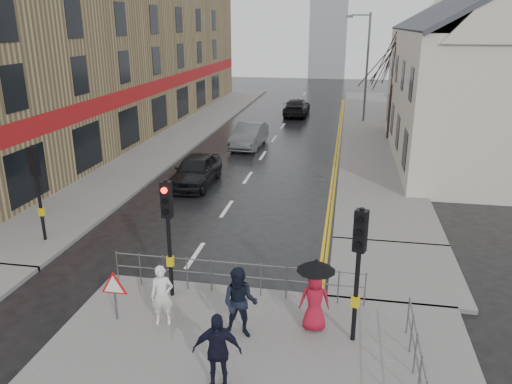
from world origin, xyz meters
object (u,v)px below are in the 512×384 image
at_px(pedestrian_with_umbrella, 315,290).
at_px(car_mid, 249,136).
at_px(pedestrian_b, 240,303).
at_px(car_parked, 196,170).
at_px(pedestrian_a, 162,295).
at_px(pedestrian_d, 217,351).

bearing_deg(pedestrian_with_umbrella, car_mid, 105.86).
height_order(pedestrian_b, car_parked, pedestrian_b).
relative_size(pedestrian_with_umbrella, car_mid, 0.42).
relative_size(pedestrian_a, car_mid, 0.35).
bearing_deg(car_parked, car_mid, 83.55).
distance_m(pedestrian_with_umbrella, car_mid, 19.89).
bearing_deg(car_mid, pedestrian_b, -76.39).
height_order(pedestrian_a, car_parked, pedestrian_a).
bearing_deg(pedestrian_b, car_mid, 99.85).
xyz_separation_m(pedestrian_a, pedestrian_with_umbrella, (3.78, 0.45, 0.29)).
relative_size(pedestrian_b, car_parked, 0.42).
bearing_deg(pedestrian_d, pedestrian_a, 125.06).
xyz_separation_m(pedestrian_d, car_parked, (-4.61, 13.57, -0.28)).
bearing_deg(pedestrian_with_umbrella, pedestrian_b, -159.91).
bearing_deg(pedestrian_a, car_mid, 79.71).
relative_size(pedestrian_d, car_parked, 0.41).
xyz_separation_m(pedestrian_d, car_mid, (-3.60, 21.61, -0.28)).
bearing_deg(pedestrian_d, pedestrian_with_umbrella, 44.83).
distance_m(pedestrian_b, car_parked, 12.63).
xyz_separation_m(pedestrian_a, car_parked, (-2.65, 11.54, -0.20)).
bearing_deg(pedestrian_b, pedestrian_with_umbrella, 19.37).
distance_m(pedestrian_b, car_mid, 20.10).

